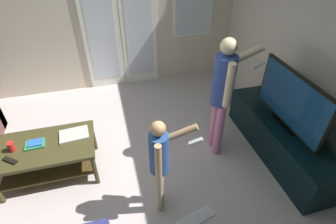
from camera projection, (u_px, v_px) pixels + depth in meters
ground_plane at (106, 183)px, 3.08m from camera, size 5.24×4.63×0.02m
wall_back_with_doors at (87, 6)px, 3.99m from camera, size 5.24×0.09×2.93m
wall_right_plain at (334, 44)px, 2.72m from camera, size 0.06×4.63×2.90m
coffee_table at (47, 153)px, 2.98m from camera, size 1.10×0.65×0.47m
tv_stand at (278, 139)px, 3.31m from camera, size 0.46×1.78×0.49m
flat_screen_tv at (291, 101)px, 2.95m from camera, size 0.08×1.14×0.69m
person_adult at (223, 90)px, 2.97m from camera, size 0.69×0.42×1.55m
person_child at (160, 160)px, 2.42m from camera, size 0.53×0.31×1.16m
loose_keyboard at (194, 220)px, 2.68m from camera, size 0.46×0.24×0.02m
laptop_closed at (74, 134)px, 3.03m from camera, size 0.35×0.26×0.03m
cup_near_edge at (11, 147)px, 2.81m from camera, size 0.07×0.07×0.11m
tv_remote_black at (10, 160)px, 2.71m from camera, size 0.16×0.14×0.02m
book_stack at (35, 144)px, 2.90m from camera, size 0.21×0.17×0.04m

